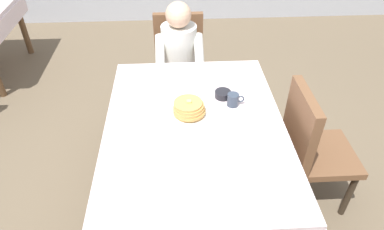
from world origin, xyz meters
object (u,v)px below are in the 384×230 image
object	(u,v)px
dining_table_main	(195,135)
fork_left_of_plate	(159,118)
spoon_near_edge	(191,152)
diner_person	(179,54)
plate_breakfast	(189,114)
breakfast_stack	(189,108)
chair_right_side	(310,144)
bowl_butter	(223,94)
chair_diner	(179,60)
knife_right_of_plate	(219,116)
cup_coffee	(233,100)

from	to	relation	value
dining_table_main	fork_left_of_plate	size ratio (longest dim) A/B	8.47
spoon_near_edge	diner_person	bearing A→B (deg)	100.52
plate_breakfast	breakfast_stack	bearing A→B (deg)	-99.01
chair_right_side	breakfast_stack	world-z (taller)	chair_right_side
chair_right_side	fork_left_of_plate	xyz separation A→B (m)	(-0.99, 0.07, 0.21)
dining_table_main	bowl_butter	xyz separation A→B (m)	(0.21, 0.27, 0.11)
chair_diner	chair_right_side	bearing A→B (deg)	125.56
chair_diner	bowl_butter	world-z (taller)	chair_diner
plate_breakfast	knife_right_of_plate	xyz separation A→B (m)	(0.19, -0.02, -0.01)
plate_breakfast	spoon_near_edge	bearing A→B (deg)	-90.65
chair_diner	fork_left_of_plate	size ratio (longest dim) A/B	5.17
dining_table_main	breakfast_stack	size ratio (longest dim) A/B	7.23
breakfast_stack	fork_left_of_plate	bearing A→B (deg)	-174.22
chair_diner	plate_breakfast	xyz separation A→B (m)	(0.03, -1.08, 0.22)
cup_coffee	knife_right_of_plate	bearing A→B (deg)	-132.77
spoon_near_edge	chair_right_side	bearing A→B (deg)	26.14
plate_breakfast	breakfast_stack	xyz separation A→B (m)	(-0.00, -0.00, 0.05)
bowl_butter	spoon_near_edge	size ratio (longest dim) A/B	0.73
cup_coffee	chair_diner	bearing A→B (deg)	108.33
dining_table_main	plate_breakfast	xyz separation A→B (m)	(-0.03, 0.09, 0.10)
chair_right_side	spoon_near_edge	bearing A→B (deg)	-72.97
diner_person	knife_right_of_plate	xyz separation A→B (m)	(0.22, -0.95, 0.07)
dining_table_main	cup_coffee	world-z (taller)	cup_coffee
dining_table_main	fork_left_of_plate	world-z (taller)	fork_left_of_plate
chair_right_side	breakfast_stack	bearing A→B (deg)	-96.02
spoon_near_edge	chair_diner	bearing A→B (deg)	100.36
knife_right_of_plate	chair_right_side	bearing A→B (deg)	-91.86
chair_diner	plate_breakfast	world-z (taller)	chair_diner
dining_table_main	plate_breakfast	bearing A→B (deg)	109.86
diner_person	plate_breakfast	distance (m)	0.93
diner_person	bowl_butter	size ratio (longest dim) A/B	10.18
chair_right_side	breakfast_stack	xyz separation A→B (m)	(-0.80, 0.08, 0.27)
breakfast_stack	chair_right_side	bearing A→B (deg)	-6.02
breakfast_stack	bowl_butter	distance (m)	0.31
diner_person	bowl_butter	xyz separation A→B (m)	(0.27, -0.74, 0.09)
diner_person	chair_right_side	bearing A→B (deg)	129.52
knife_right_of_plate	spoon_near_edge	bearing A→B (deg)	152.39
chair_diner	breakfast_stack	size ratio (longest dim) A/B	4.41
cup_coffee	fork_left_of_plate	size ratio (longest dim) A/B	0.63
fork_left_of_plate	plate_breakfast	bearing A→B (deg)	-86.34
dining_table_main	cup_coffee	distance (m)	0.34
knife_right_of_plate	plate_breakfast	bearing A→B (deg)	88.23
fork_left_of_plate	knife_right_of_plate	size ratio (longest dim) A/B	0.90
breakfast_stack	diner_person	bearing A→B (deg)	92.14
chair_diner	bowl_butter	size ratio (longest dim) A/B	8.45
diner_person	fork_left_of_plate	bearing A→B (deg)	80.71
fork_left_of_plate	diner_person	bearing A→B (deg)	-11.64
plate_breakfast	cup_coffee	size ratio (longest dim) A/B	2.48
chair_diner	cup_coffee	distance (m)	1.08
dining_table_main	spoon_near_edge	size ratio (longest dim) A/B	10.16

